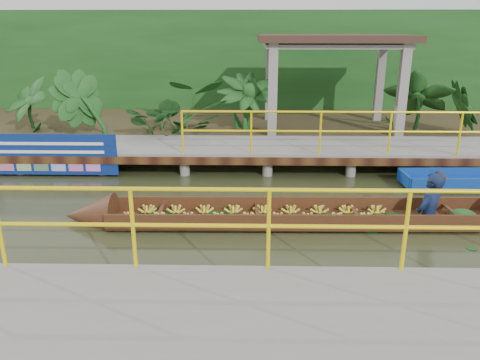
{
  "coord_description": "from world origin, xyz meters",
  "views": [
    {
      "loc": [
        0.57,
        -8.08,
        3.42
      ],
      "look_at": [
        0.39,
        0.5,
        0.6
      ],
      "focal_mm": 35.0,
      "sensor_mm": 36.0,
      "label": 1
    }
  ],
  "objects": [
    {
      "name": "ground",
      "position": [
        0.0,
        0.0,
        0.0
      ],
      "size": [
        80.0,
        80.0,
        0.0
      ],
      "primitive_type": "plane",
      "color": "#2E3219",
      "rests_on": "ground"
    },
    {
      "name": "land_strip",
      "position": [
        0.0,
        7.5,
        0.23
      ],
      "size": [
        30.0,
        8.0,
        0.45
      ],
      "primitive_type": "cube",
      "color": "#312918",
      "rests_on": "ground"
    },
    {
      "name": "far_dock",
      "position": [
        0.02,
        3.43,
        0.48
      ],
      "size": [
        16.0,
        2.06,
        1.66
      ],
      "color": "gray",
      "rests_on": "ground"
    },
    {
      "name": "near_dock",
      "position": [
        1.0,
        -4.2,
        0.3
      ],
      "size": [
        18.0,
        2.4,
        1.73
      ],
      "color": "gray",
      "rests_on": "ground"
    },
    {
      "name": "pavilion",
      "position": [
        3.0,
        6.3,
        2.82
      ],
      "size": [
        4.4,
        3.0,
        3.0
      ],
      "color": "gray",
      "rests_on": "ground"
    },
    {
      "name": "foliage_backdrop",
      "position": [
        0.0,
        10.0,
        2.0
      ],
      "size": [
        30.0,
        0.8,
        4.0
      ],
      "primitive_type": "cube",
      "color": "#174215",
      "rests_on": "ground"
    },
    {
      "name": "vendor_boat",
      "position": [
        2.0,
        -0.13,
        0.27
      ],
      "size": [
        8.85,
        1.06,
        2.14
      ],
      "rotation": [
        0.0,
        0.0,
        0.02
      ],
      "color": "#3B1D10",
      "rests_on": "ground"
    },
    {
      "name": "blue_banner",
      "position": [
        -4.13,
        2.48,
        0.56
      ],
      "size": [
        3.16,
        0.04,
        0.99
      ],
      "color": "navy",
      "rests_on": "ground"
    },
    {
      "name": "tropical_plants",
      "position": [
        0.18,
        5.3,
        1.24
      ],
      "size": [
        14.26,
        1.26,
        1.57
      ],
      "color": "#174215",
      "rests_on": "ground"
    }
  ]
}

